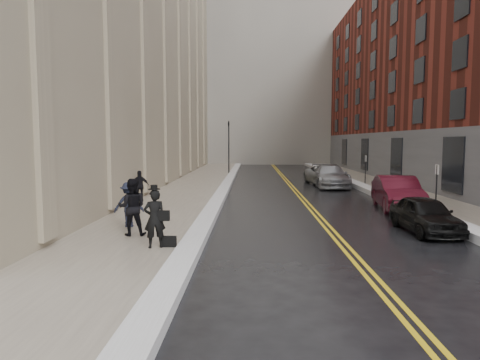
# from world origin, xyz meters

# --- Properties ---
(ground) EXTENTS (160.00, 160.00, 0.00)m
(ground) POSITION_xyz_m (0.00, 0.00, 0.00)
(ground) COLOR black
(ground) RESTS_ON ground
(sidewalk_left) EXTENTS (4.00, 64.00, 0.15)m
(sidewalk_left) POSITION_xyz_m (-4.50, 16.00, 0.07)
(sidewalk_left) COLOR gray
(sidewalk_left) RESTS_ON ground
(sidewalk_right) EXTENTS (3.00, 64.00, 0.15)m
(sidewalk_right) POSITION_xyz_m (9.00, 16.00, 0.07)
(sidewalk_right) COLOR gray
(sidewalk_right) RESTS_ON ground
(lane_stripe_a) EXTENTS (0.12, 64.00, 0.01)m
(lane_stripe_a) POSITION_xyz_m (2.38, 16.00, 0.00)
(lane_stripe_a) COLOR gold
(lane_stripe_a) RESTS_ON ground
(lane_stripe_b) EXTENTS (0.12, 64.00, 0.01)m
(lane_stripe_b) POSITION_xyz_m (2.62, 16.00, 0.00)
(lane_stripe_b) COLOR gold
(lane_stripe_b) RESTS_ON ground
(snow_ridge_left) EXTENTS (0.70, 60.80, 0.26)m
(snow_ridge_left) POSITION_xyz_m (-2.20, 16.00, 0.13)
(snow_ridge_left) COLOR white
(snow_ridge_left) RESTS_ON ground
(snow_ridge_right) EXTENTS (0.85, 60.80, 0.30)m
(snow_ridge_right) POSITION_xyz_m (7.15, 16.00, 0.15)
(snow_ridge_right) COLOR white
(snow_ridge_right) RESTS_ON ground
(tower_far_right) EXTENTS (22.00, 18.00, 44.00)m
(tower_far_right) POSITION_xyz_m (14.00, 66.00, 22.00)
(tower_far_right) COLOR slate
(tower_far_right) RESTS_ON ground
(traffic_signal) EXTENTS (0.18, 0.15, 5.20)m
(traffic_signal) POSITION_xyz_m (-2.60, 30.00, 3.08)
(traffic_signal) COLOR black
(traffic_signal) RESTS_ON ground
(parking_sign_near) EXTENTS (0.06, 0.35, 2.23)m
(parking_sign_near) POSITION_xyz_m (7.90, 8.00, 1.36)
(parking_sign_near) COLOR black
(parking_sign_near) RESTS_ON ground
(parking_sign_far) EXTENTS (0.06, 0.35, 2.23)m
(parking_sign_far) POSITION_xyz_m (7.90, 20.00, 1.36)
(parking_sign_far) COLOR black
(parking_sign_far) RESTS_ON ground
(car_black) EXTENTS (1.64, 3.84, 1.29)m
(car_black) POSITION_xyz_m (5.81, 3.98, 0.65)
(car_black) COLOR black
(car_black) RESTS_ON ground
(car_maroon) EXTENTS (2.25, 5.04, 1.60)m
(car_maroon) POSITION_xyz_m (6.58, 9.19, 0.80)
(car_maroon) COLOR #470C19
(car_maroon) RESTS_ON ground
(car_silver_near) EXTENTS (2.24, 5.42, 1.57)m
(car_silver_near) POSITION_xyz_m (5.20, 19.17, 0.78)
(car_silver_near) COLOR #97999E
(car_silver_near) RESTS_ON ground
(car_silver_far) EXTENTS (3.08, 5.48, 1.45)m
(car_silver_far) POSITION_xyz_m (5.20, 20.57, 0.72)
(car_silver_far) COLOR #9B9EA2
(car_silver_far) RESTS_ON ground
(pedestrian_main) EXTENTS (0.73, 0.60, 1.72)m
(pedestrian_main) POSITION_xyz_m (-3.23, 0.95, 1.01)
(pedestrian_main) COLOR black
(pedestrian_main) RESTS_ON sidewalk_left
(pedestrian_a) EXTENTS (1.00, 0.83, 1.89)m
(pedestrian_a) POSITION_xyz_m (-4.35, 2.57, 1.10)
(pedestrian_a) COLOR black
(pedestrian_a) RESTS_ON sidewalk_left
(pedestrian_b) EXTENTS (1.16, 0.81, 1.63)m
(pedestrian_b) POSITION_xyz_m (-4.87, 4.01, 0.97)
(pedestrian_b) COLOR #1A1E2F
(pedestrian_b) RESTS_ON sidewalk_left
(pedestrian_c) EXTENTS (1.01, 0.63, 1.61)m
(pedestrian_c) POSITION_xyz_m (-6.15, 10.44, 0.95)
(pedestrian_c) COLOR black
(pedestrian_c) RESTS_ON sidewalk_left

